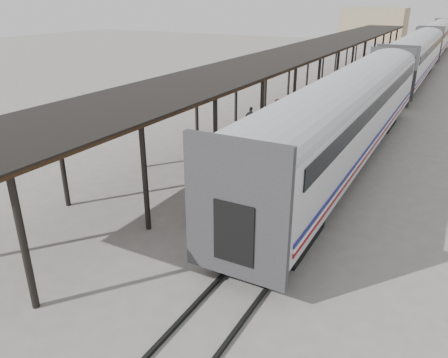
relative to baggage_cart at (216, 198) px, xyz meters
The scene contains 10 objects.
ground 0.74m from the baggage_cart, 131.21° to the right, with size 160.00×160.00×0.00m, color slate.
train 33.72m from the baggage_cart, 84.95° to the left, with size 3.45×76.01×4.01m.
canopy 24.25m from the baggage_cart, 98.70° to the left, with size 4.90×64.30×4.15m.
rails 33.87m from the baggage_cart, 84.97° to the left, with size 1.54×150.00×0.12m.
building_left 82.41m from the baggage_cart, 97.13° to the left, with size 12.00×8.00×6.00m, color tan.
baggage_cart is the anchor object (origin of this frame).
suitcase_stack 0.57m from the baggage_cart, 112.93° to the left, with size 1.34×1.16×0.59m.
luggage_tug 14.32m from the baggage_cart, 101.76° to the left, with size 1.31×1.76×1.39m.
porter 1.36m from the baggage_cart, 68.96° to the right, with size 0.70×0.46×1.91m, color navy.
pedestrian 11.73m from the baggage_cart, 108.77° to the left, with size 0.89×0.37×1.52m, color black.
Camera 1 is at (7.83, -13.06, 7.86)m, focal length 35.00 mm.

